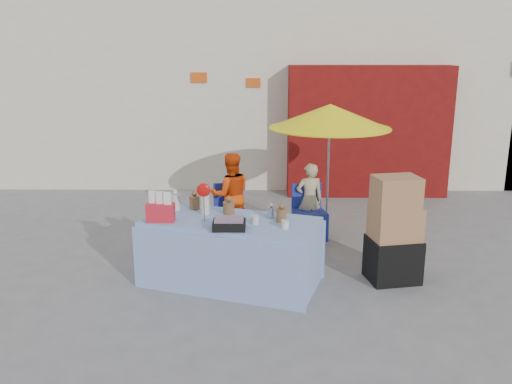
{
  "coord_description": "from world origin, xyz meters",
  "views": [
    {
      "loc": [
        0.06,
        -6.63,
        2.93
      ],
      "look_at": [
        -0.01,
        0.6,
        1.0
      ],
      "focal_mm": 38.0,
      "sensor_mm": 36.0,
      "label": 1
    }
  ],
  "objects_px": {
    "chair_left": "(230,222)",
    "chair_right": "(309,223)",
    "vendor_beige": "(309,200)",
    "vendor_orange": "(231,195)",
    "market_table": "(230,251)",
    "umbrella": "(330,117)",
    "box_stack": "(394,233)"
  },
  "relations": [
    {
      "from": "chair_left",
      "to": "market_table",
      "type": "bearing_deg",
      "value": -97.92
    },
    {
      "from": "market_table",
      "to": "vendor_orange",
      "type": "height_order",
      "value": "vendor_orange"
    },
    {
      "from": "chair_left",
      "to": "vendor_beige",
      "type": "height_order",
      "value": "vendor_beige"
    },
    {
      "from": "market_table",
      "to": "chair_right",
      "type": "height_order",
      "value": "market_table"
    },
    {
      "from": "vendor_orange",
      "to": "umbrella",
      "type": "distance_m",
      "value": 1.98
    },
    {
      "from": "market_table",
      "to": "vendor_beige",
      "type": "relative_size",
      "value": 2.04
    },
    {
      "from": "chair_right",
      "to": "vendor_orange",
      "type": "bearing_deg",
      "value": 162.65
    },
    {
      "from": "vendor_beige",
      "to": "box_stack",
      "type": "relative_size",
      "value": 0.85
    },
    {
      "from": "chair_left",
      "to": "chair_right",
      "type": "distance_m",
      "value": 1.25
    },
    {
      "from": "market_table",
      "to": "vendor_beige",
      "type": "height_order",
      "value": "market_table"
    },
    {
      "from": "chair_left",
      "to": "umbrella",
      "type": "distance_m",
      "value": 2.27
    },
    {
      "from": "market_table",
      "to": "vendor_orange",
      "type": "relative_size",
      "value": 1.8
    },
    {
      "from": "vendor_orange",
      "to": "box_stack",
      "type": "distance_m",
      "value": 2.79
    },
    {
      "from": "market_table",
      "to": "box_stack",
      "type": "distance_m",
      "value": 2.1
    },
    {
      "from": "market_table",
      "to": "vendor_beige",
      "type": "distance_m",
      "value": 2.18
    },
    {
      "from": "vendor_orange",
      "to": "chair_left",
      "type": "bearing_deg",
      "value": 77.5
    },
    {
      "from": "chair_right",
      "to": "umbrella",
      "type": "height_order",
      "value": "umbrella"
    },
    {
      "from": "market_table",
      "to": "umbrella",
      "type": "relative_size",
      "value": 1.16
    },
    {
      "from": "chair_left",
      "to": "vendor_orange",
      "type": "bearing_deg",
      "value": 77.5
    },
    {
      "from": "chair_left",
      "to": "vendor_beige",
      "type": "bearing_deg",
      "value": -5.06
    },
    {
      "from": "vendor_beige",
      "to": "umbrella",
      "type": "height_order",
      "value": "umbrella"
    },
    {
      "from": "vendor_orange",
      "to": "box_stack",
      "type": "xyz_separation_m",
      "value": [
        2.18,
        -1.74,
        -0.03
      ]
    },
    {
      "from": "vendor_beige",
      "to": "vendor_orange",
      "type": "bearing_deg",
      "value": -11.19
    },
    {
      "from": "vendor_beige",
      "to": "chair_right",
      "type": "bearing_deg",
      "value": 77.5
    },
    {
      "from": "market_table",
      "to": "chair_right",
      "type": "relative_size",
      "value": 2.85
    },
    {
      "from": "vendor_orange",
      "to": "umbrella",
      "type": "xyz_separation_m",
      "value": [
        1.55,
        0.15,
        1.22
      ]
    },
    {
      "from": "chair_right",
      "to": "vendor_orange",
      "type": "relative_size",
      "value": 0.63
    },
    {
      "from": "chair_left",
      "to": "vendor_orange",
      "type": "xyz_separation_m",
      "value": [
        0.0,
        0.13,
        0.42
      ]
    },
    {
      "from": "vendor_orange",
      "to": "vendor_beige",
      "type": "bearing_deg",
      "value": 168.81
    },
    {
      "from": "chair_left",
      "to": "chair_right",
      "type": "xyz_separation_m",
      "value": [
        1.25,
        0.0,
        0.0
      ]
    },
    {
      "from": "vendor_orange",
      "to": "vendor_beige",
      "type": "distance_m",
      "value": 1.25
    },
    {
      "from": "chair_right",
      "to": "vendor_orange",
      "type": "height_order",
      "value": "vendor_orange"
    }
  ]
}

